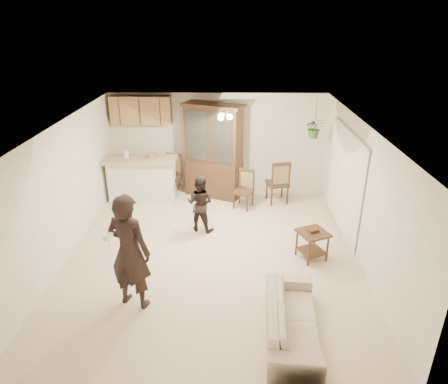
{
  "coord_description": "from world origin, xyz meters",
  "views": [
    {
      "loc": [
        0.38,
        -6.78,
        4.24
      ],
      "look_at": [
        0.22,
        0.4,
        1.07
      ],
      "focal_mm": 32.0,
      "sensor_mm": 36.0,
      "label": 1
    }
  ],
  "objects_px": {
    "side_table": "(312,245)",
    "chair_hutch_right": "(277,190)",
    "child": "(200,201)",
    "chair_bar": "(172,183)",
    "chair_hutch_left": "(243,197)",
    "sofa": "(293,313)",
    "china_hutch": "(214,152)",
    "adult": "(130,255)"
  },
  "relations": [
    {
      "from": "side_table",
      "to": "chair_hutch_right",
      "type": "bearing_deg",
      "value": 99.17
    },
    {
      "from": "sofa",
      "to": "china_hutch",
      "type": "height_order",
      "value": "china_hutch"
    },
    {
      "from": "china_hutch",
      "to": "chair_hutch_left",
      "type": "relative_size",
      "value": 2.51
    },
    {
      "from": "side_table",
      "to": "china_hutch",
      "type": "bearing_deg",
      "value": 124.12
    },
    {
      "from": "chair_hutch_left",
      "to": "chair_bar",
      "type": "bearing_deg",
      "value": -178.52
    },
    {
      "from": "child",
      "to": "side_table",
      "type": "height_order",
      "value": "child"
    },
    {
      "from": "china_hutch",
      "to": "chair_hutch_right",
      "type": "relative_size",
      "value": 2.13
    },
    {
      "from": "china_hutch",
      "to": "chair_hutch_right",
      "type": "height_order",
      "value": "china_hutch"
    },
    {
      "from": "adult",
      "to": "china_hutch",
      "type": "distance_m",
      "value": 4.44
    },
    {
      "from": "chair_hutch_left",
      "to": "chair_hutch_right",
      "type": "relative_size",
      "value": 0.85
    },
    {
      "from": "child",
      "to": "china_hutch",
      "type": "xyz_separation_m",
      "value": [
        0.21,
        1.85,
        0.48
      ]
    },
    {
      "from": "child",
      "to": "china_hutch",
      "type": "bearing_deg",
      "value": -78.29
    },
    {
      "from": "adult",
      "to": "chair_hutch_left",
      "type": "height_order",
      "value": "adult"
    },
    {
      "from": "chair_hutch_right",
      "to": "side_table",
      "type": "bearing_deg",
      "value": 86.52
    },
    {
      "from": "chair_hutch_left",
      "to": "sofa",
      "type": "bearing_deg",
      "value": -57.07
    },
    {
      "from": "chair_hutch_left",
      "to": "side_table",
      "type": "bearing_deg",
      "value": -35.48
    },
    {
      "from": "side_table",
      "to": "chair_bar",
      "type": "bearing_deg",
      "value": 136.16
    },
    {
      "from": "adult",
      "to": "china_hutch",
      "type": "xyz_separation_m",
      "value": [
        1.09,
        4.3,
        0.26
      ]
    },
    {
      "from": "chair_bar",
      "to": "chair_hutch_right",
      "type": "height_order",
      "value": "chair_hutch_right"
    },
    {
      "from": "china_hutch",
      "to": "chair_bar",
      "type": "relative_size",
      "value": 2.26
    },
    {
      "from": "chair_hutch_left",
      "to": "china_hutch",
      "type": "bearing_deg",
      "value": 158.97
    },
    {
      "from": "china_hutch",
      "to": "chair_hutch_left",
      "type": "xyz_separation_m",
      "value": [
        0.74,
        -0.76,
        -0.9
      ]
    },
    {
      "from": "sofa",
      "to": "chair_bar",
      "type": "bearing_deg",
      "value": 30.4
    },
    {
      "from": "china_hutch",
      "to": "chair_bar",
      "type": "xyz_separation_m",
      "value": [
        -1.09,
        0.03,
        -0.87
      ]
    },
    {
      "from": "sofa",
      "to": "chair_bar",
      "type": "xyz_separation_m",
      "value": [
        -2.44,
        4.95,
        -0.07
      ]
    },
    {
      "from": "adult",
      "to": "chair_bar",
      "type": "xyz_separation_m",
      "value": [
        -0.0,
        4.33,
        -0.61
      ]
    },
    {
      "from": "side_table",
      "to": "chair_hutch_right",
      "type": "distance_m",
      "value": 2.55
    },
    {
      "from": "chair_bar",
      "to": "chair_hutch_left",
      "type": "distance_m",
      "value": 1.99
    },
    {
      "from": "adult",
      "to": "child",
      "type": "relative_size",
      "value": 1.33
    },
    {
      "from": "sofa",
      "to": "chair_hutch_right",
      "type": "relative_size",
      "value": 1.7
    },
    {
      "from": "sofa",
      "to": "chair_bar",
      "type": "height_order",
      "value": "chair_bar"
    },
    {
      "from": "side_table",
      "to": "chair_hutch_left",
      "type": "distance_m",
      "value": 2.5
    },
    {
      "from": "china_hutch",
      "to": "chair_bar",
      "type": "distance_m",
      "value": 1.4
    },
    {
      "from": "sofa",
      "to": "child",
      "type": "bearing_deg",
      "value": 31.05
    },
    {
      "from": "child",
      "to": "chair_hutch_right",
      "type": "xyz_separation_m",
      "value": [
        1.79,
        1.45,
        -0.36
      ]
    },
    {
      "from": "adult",
      "to": "china_hutch",
      "type": "height_order",
      "value": "china_hutch"
    },
    {
      "from": "side_table",
      "to": "chair_hutch_right",
      "type": "relative_size",
      "value": 0.62
    },
    {
      "from": "sofa",
      "to": "side_table",
      "type": "height_order",
      "value": "sofa"
    },
    {
      "from": "sofa",
      "to": "adult",
      "type": "distance_m",
      "value": 2.57
    },
    {
      "from": "sofa",
      "to": "child",
      "type": "xyz_separation_m",
      "value": [
        -1.55,
        3.07,
        0.31
      ]
    },
    {
      "from": "china_hutch",
      "to": "side_table",
      "type": "bearing_deg",
      "value": -32.92
    },
    {
      "from": "child",
      "to": "chair_bar",
      "type": "bearing_deg",
      "value": -46.66
    }
  ]
}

